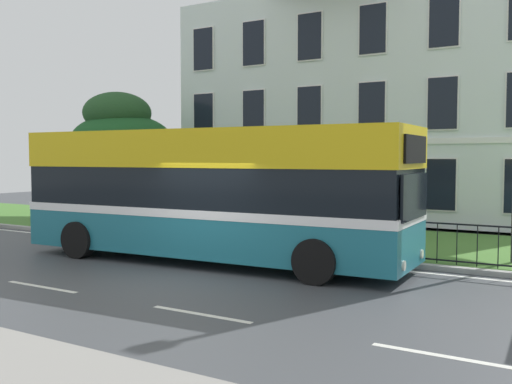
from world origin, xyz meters
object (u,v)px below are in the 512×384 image
georgian_townhouse (379,87)px  litter_bin (291,224)px  evergreen_tree (122,165)px  single_decker_bus (211,193)px

georgian_townhouse → litter_bin: bearing=-84.0°
evergreen_tree → litter_bin: evergreen_tree is taller
georgian_townhouse → evergreen_tree: georgian_townhouse is taller
evergreen_tree → litter_bin: size_ratio=4.68×
georgian_townhouse → single_decker_bus: 13.87m
single_decker_bus → georgian_townhouse: bearing=88.7°
single_decker_bus → litter_bin: (0.74, 2.88, -1.02)m
evergreen_tree → georgian_townhouse: bearing=39.4°
evergreen_tree → litter_bin: 10.38m
georgian_townhouse → single_decker_bus: size_ratio=1.53×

